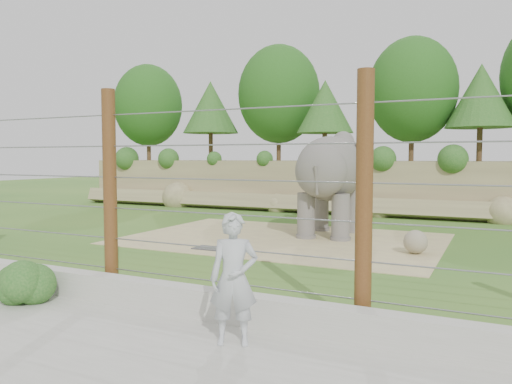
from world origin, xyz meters
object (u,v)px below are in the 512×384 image
at_px(elephant, 330,184).
at_px(stone_ball, 416,242).
at_px(barrier_fence, 110,192).
at_px(zookeeper, 234,279).

distance_m(elephant, stone_ball, 4.11).
height_order(stone_ball, barrier_fence, barrier_fence).
relative_size(elephant, barrier_fence, 0.22).
relative_size(stone_ball, zookeeper, 0.35).
bearing_deg(barrier_fence, elephant, 79.60).
distance_m(elephant, barrier_fence, 9.08).
xyz_separation_m(stone_ball, zookeeper, (-1.33, -8.05, 0.61)).
bearing_deg(stone_ball, barrier_fence, -125.52).
bearing_deg(elephant, zookeeper, -83.92).
bearing_deg(zookeeper, elephant, 76.14).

